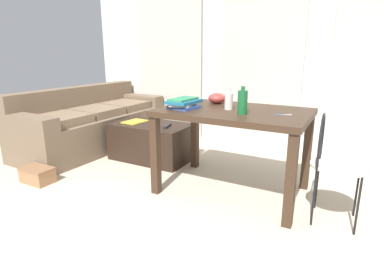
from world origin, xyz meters
name	(u,v)px	position (x,y,z in m)	size (l,w,h in m)	color
ground_plane	(191,202)	(0.00, 1.12, 0.00)	(7.27, 7.27, 0.00)	beige
wall_back	(263,44)	(0.00, 3.03, 1.33)	(5.35, 0.10, 2.67)	silver
curtains	(260,58)	(0.00, 2.95, 1.17)	(3.81, 0.03, 2.34)	beige
couch	(92,124)	(-1.93, 1.90, 0.31)	(0.87, 2.05, 0.79)	brown
coffee_table	(152,141)	(-0.94, 1.87, 0.22)	(0.92, 0.54, 0.43)	black
craft_table	(234,121)	(0.22, 1.50, 0.66)	(1.26, 0.84, 0.76)	#382619
wire_chair	(330,156)	(1.02, 1.38, 0.51)	(0.41, 0.41, 0.82)	silver
bottle_near	(229,101)	(0.17, 1.49, 0.84)	(0.07, 0.07, 0.19)	beige
bottle_far	(243,102)	(0.35, 1.34, 0.86)	(0.08, 0.08, 0.22)	#195B2D
bowl	(217,98)	(-0.05, 1.73, 0.81)	(0.17, 0.17, 0.10)	#9E3833
book_stack	(184,103)	(-0.20, 1.34, 0.81)	(0.25, 0.31, 0.09)	#33519E
scissors	(283,115)	(0.64, 1.47, 0.76)	(0.11, 0.08, 0.00)	#9EA0A5
tv_remote_primary	(167,126)	(-0.69, 1.82, 0.44)	(0.04, 0.18, 0.03)	#232326
magazine	(135,122)	(-1.16, 1.84, 0.44)	(0.21, 0.27, 0.01)	gold
shoebox	(37,175)	(-1.52, 0.76, 0.08)	(0.32, 0.20, 0.15)	#996B47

